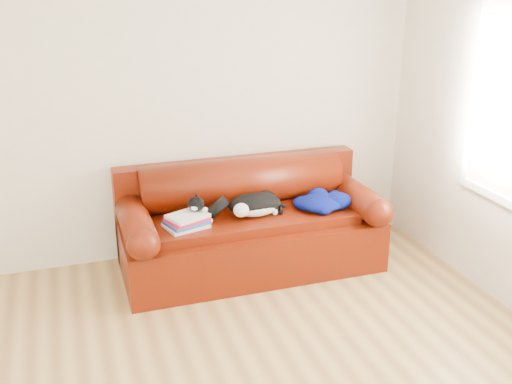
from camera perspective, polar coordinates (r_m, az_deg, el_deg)
room_shell at (r=3.03m, az=-1.34°, el=7.45°), size 4.52×4.02×2.61m
sofa_base at (r=4.98m, az=-0.52°, el=-4.69°), size 2.10×0.90×0.50m
sofa_back at (r=5.08m, az=-1.37°, el=-0.48°), size 2.10×1.01×0.88m
book_stack at (r=4.61m, az=-6.61°, el=-2.76°), size 0.36×0.31×0.10m
cat at (r=4.78m, az=-0.11°, el=-1.28°), size 0.63×0.40×0.23m
blanket at (r=4.96m, az=6.29°, el=-0.89°), size 0.49×0.39×0.14m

